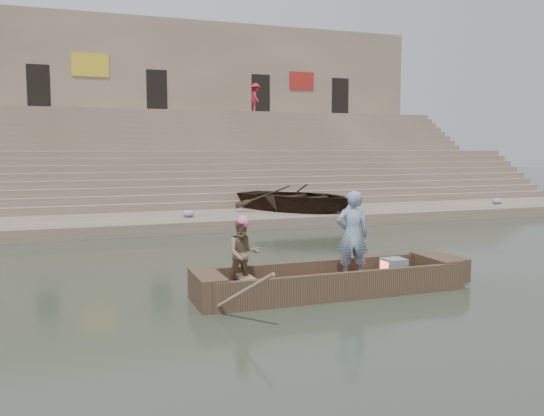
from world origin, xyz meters
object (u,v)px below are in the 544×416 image
main_rowboat (330,288)px  pedestrian (256,98)px  rowing_man (243,254)px  standing_man (352,236)px  television (393,268)px  beached_rowboat (297,198)px

main_rowboat → pedestrian: (6.41, 24.41, 6.01)m
rowing_man → standing_man: bearing=2.6°
main_rowboat → television: bearing=0.0°
pedestrian → beached_rowboat: bearing=175.3°
main_rowboat → standing_man: size_ratio=2.69×
main_rowboat → standing_man: 1.17m
main_rowboat → pedestrian: size_ratio=2.73×
standing_man → rowing_man: 2.34m
rowing_man → pedestrian: pedestrian is taller
rowing_man → beached_rowboat: rowing_man is taller
main_rowboat → standing_man: standing_man is taller
main_rowboat → beached_rowboat: size_ratio=0.96×
television → beached_rowboat: (2.29, 11.01, 0.52)m
main_rowboat → television: television is taller
rowing_man → beached_rowboat: 12.21m
main_rowboat → rowing_man: bearing=175.5°
standing_man → beached_rowboat: size_ratio=0.36×
main_rowboat → pedestrian: pedestrian is taller
main_rowboat → pedestrian: 25.94m
main_rowboat → television: size_ratio=10.87×
rowing_man → pedestrian: size_ratio=0.75×
beached_rowboat → standing_man: bearing=-140.1°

